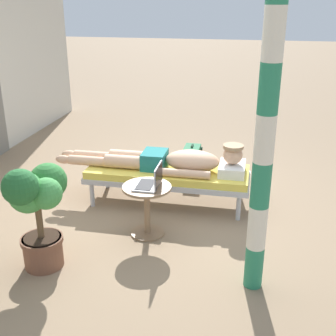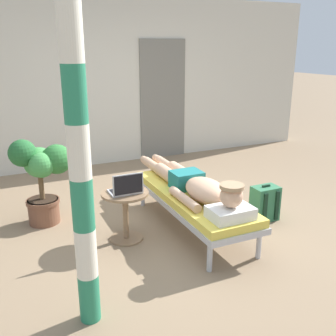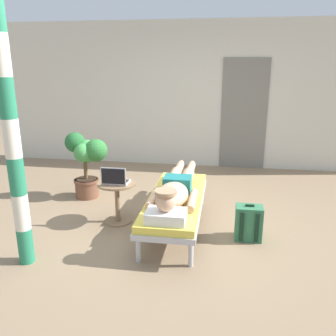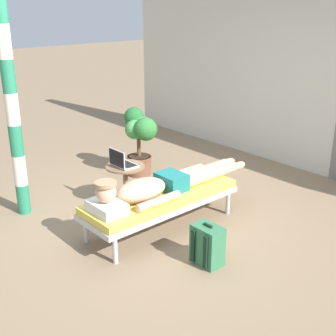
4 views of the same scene
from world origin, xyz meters
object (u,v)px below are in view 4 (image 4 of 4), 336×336
Objects in this scene: porch_post at (12,109)px; potted_plant at (140,136)px; person_reclining at (158,186)px; side_table at (125,178)px; lounge_chair at (161,199)px; backpack at (208,245)px; laptop at (121,162)px.

potted_plant is at bearing 91.78° from porch_post.
person_reclining is at bearing -31.55° from potted_plant.
side_table is at bearing -48.33° from potted_plant.
person_reclining is at bearing -90.00° from lounge_chair.
porch_post is (-1.38, -0.95, 0.76)m from person_reclining.
porch_post is at bearing -88.22° from potted_plant.
lounge_chair is at bearing 170.34° from backpack.
lounge_chair is 0.18m from person_reclining.
potted_plant reaches higher than person_reclining.
backpack is at bearing -6.59° from person_reclining.
backpack is (0.86, -0.10, -0.32)m from person_reclining.
porch_post is at bearing -159.18° from backpack.
laptop is at bearing -90.00° from side_table.
laptop reaches higher than side_table.
side_table is at bearing 172.02° from person_reclining.
backpack is (0.86, -0.15, -0.15)m from lounge_chair.
side_table is at bearing 90.00° from laptop.
person_reclining is 1.69m from potted_plant.
side_table reaches higher than lounge_chair.
side_table is 1.23× the size of backpack.
lounge_chair is 1.94m from porch_post.
porch_post reaches higher than person_reclining.
porch_post is (-1.38, -1.00, 0.93)m from lounge_chair.
laptop is (0.00, -0.05, 0.23)m from side_table.
person_reclining is 7.00× the size of laptop.
person_reclining is 2.23× the size of potted_plant.
lounge_chair is 0.72× the size of porch_post.
porch_post is at bearing -144.19° from lounge_chair.
person_reclining reaches higher than side_table.
lounge_chair is 0.78m from laptop.
porch_post is (0.06, -1.83, 0.68)m from potted_plant.
laptop is 0.73× the size of backpack.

